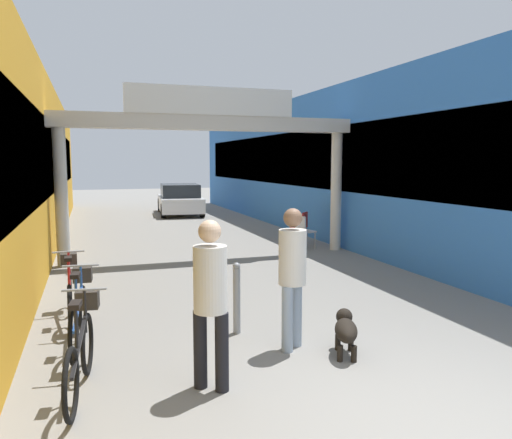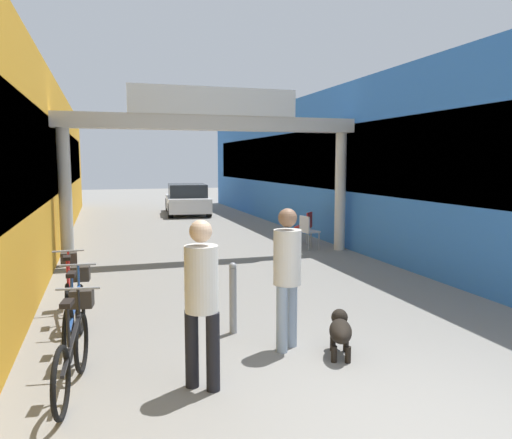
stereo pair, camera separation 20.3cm
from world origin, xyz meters
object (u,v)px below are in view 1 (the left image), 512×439
object	(u,v)px
pedestrian_with_dog	(292,269)
bicycle_red_third	(70,291)
cafe_chair_aluminium_nearer	(304,229)
bicycle_black_nearest	(81,348)
bicycle_blue_second	(79,312)
dog_on_leash	(346,329)
parked_car_white	(180,200)
pedestrian_companion	(210,293)
bollard_post_metal	(237,297)
cafe_chair_red_farther	(301,224)

from	to	relation	value
pedestrian_with_dog	bicycle_red_third	distance (m)	3.41
bicycle_red_third	cafe_chair_aluminium_nearer	world-z (taller)	bicycle_red_third
bicycle_black_nearest	cafe_chair_aluminium_nearer	xyz separation A→B (m)	(5.46, 6.80, 0.10)
bicycle_black_nearest	bicycle_blue_second	size ratio (longest dim) A/B	1.00
dog_on_leash	parked_car_white	size ratio (longest dim) A/B	0.17
pedestrian_companion	bicycle_red_third	distance (m)	3.24
bollard_post_metal	cafe_chair_aluminium_nearer	xyz separation A→B (m)	(3.49, 5.68, 0.05)
pedestrian_with_dog	dog_on_leash	bearing A→B (deg)	-34.17
parked_car_white	bollard_post_metal	bearing A→B (deg)	-97.03
pedestrian_companion	bicycle_blue_second	distance (m)	2.22
pedestrian_companion	cafe_chair_red_farther	bearing A→B (deg)	60.75
bicycle_red_third	cafe_chair_red_farther	xyz separation A→B (m)	(5.98, 5.27, 0.10)
cafe_chair_red_farther	parked_car_white	world-z (taller)	parked_car_white
pedestrian_companion	cafe_chair_aluminium_nearer	size ratio (longest dim) A/B	1.96
pedestrian_companion	bicycle_red_third	xyz separation A→B (m)	(-1.44, 2.84, -0.56)
pedestrian_with_dog	bicycle_black_nearest	size ratio (longest dim) A/B	1.04
dog_on_leash	cafe_chair_aluminium_nearer	xyz separation A→B (m)	(2.46, 6.81, 0.23)
bicycle_red_third	parked_car_white	size ratio (longest dim) A/B	0.41
pedestrian_with_dog	bicycle_blue_second	xyz separation A→B (m)	(-2.50, 0.95, -0.57)
bicycle_red_third	pedestrian_with_dog	bearing A→B (deg)	-38.13
pedestrian_with_dog	bicycle_blue_second	world-z (taller)	pedestrian_with_dog
pedestrian_companion	bicycle_blue_second	xyz separation A→B (m)	(-1.29, 1.72, -0.56)
pedestrian_companion	bollard_post_metal	world-z (taller)	pedestrian_companion
bicycle_blue_second	dog_on_leash	bearing A→B (deg)	-23.49
dog_on_leash	bicycle_blue_second	size ratio (longest dim) A/B	0.42
bicycle_blue_second	pedestrian_with_dog	bearing A→B (deg)	-20.87
bicycle_blue_second	bicycle_black_nearest	bearing A→B (deg)	-88.19
pedestrian_companion	parked_car_white	bearing A→B (deg)	81.23
pedestrian_with_dog	pedestrian_companion	size ratio (longest dim) A/B	1.01
bicycle_black_nearest	parked_car_white	size ratio (longest dim) A/B	0.41
bicycle_black_nearest	bollard_post_metal	size ratio (longest dim) A/B	1.73
pedestrian_companion	bollard_post_metal	distance (m)	1.76
pedestrian_with_dog	cafe_chair_aluminium_nearer	world-z (taller)	pedestrian_with_dog
bicycle_black_nearest	parked_car_white	bearing A→B (deg)	76.88
pedestrian_with_dog	bicycle_red_third	bearing A→B (deg)	141.87
bicycle_blue_second	bollard_post_metal	xyz separation A→B (m)	(2.01, -0.19, 0.06)
dog_on_leash	bollard_post_metal	size ratio (longest dim) A/B	0.73
dog_on_leash	parked_car_white	world-z (taller)	parked_car_white
pedestrian_companion	bicycle_black_nearest	world-z (taller)	pedestrian_companion
bicycle_black_nearest	bicycle_red_third	size ratio (longest dim) A/B	0.99
parked_car_white	bicycle_blue_second	bearing A→B (deg)	-104.35
cafe_chair_red_farther	parked_car_white	distance (m)	9.13
pedestrian_companion	bicycle_red_third	world-z (taller)	pedestrian_companion
bicycle_black_nearest	bicycle_blue_second	bearing A→B (deg)	91.81
bicycle_black_nearest	cafe_chair_red_farther	size ratio (longest dim) A/B	1.89
cafe_chair_aluminium_nearer	parked_car_white	xyz separation A→B (m)	(-1.58, 9.83, 0.10)
bicycle_black_nearest	pedestrian_companion	bearing A→B (deg)	-17.79
bicycle_blue_second	cafe_chair_red_farther	distance (m)	8.65
dog_on_leash	cafe_chair_red_farther	world-z (taller)	cafe_chair_red_farther
pedestrian_companion	dog_on_leash	xyz separation A→B (m)	(1.75, 0.40, -0.69)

